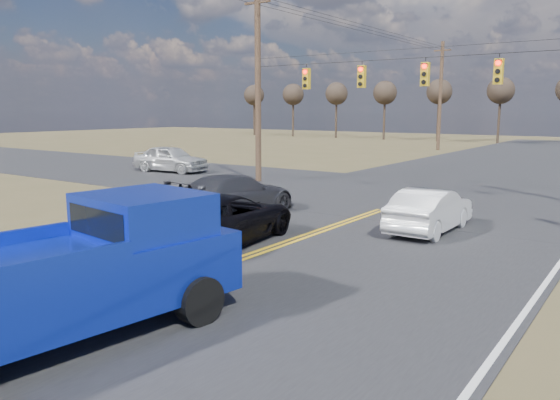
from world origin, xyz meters
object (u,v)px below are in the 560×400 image
Objects in this scene: white_car_queue at (430,210)px; dgrey_car_queue at (235,194)px; black_suv at (224,218)px; pickup_truck at (73,274)px; cross_car_west at (171,159)px.

dgrey_car_queue is (-6.84, -1.36, 0.06)m from white_car_queue.
pickup_truck is at bearing 103.19° from black_suv.
white_car_queue is (1.97, 11.37, -0.44)m from pickup_truck.
cross_car_west is (-12.09, 8.30, 0.08)m from dgrey_car_queue.
dgrey_car_queue is at bearing -130.72° from cross_car_west.
pickup_truck is 7.03m from black_suv.
black_suv is 1.23× the size of white_car_queue.
pickup_truck is 1.25× the size of black_suv.
cross_car_west is at bearing 140.41° from pickup_truck.
cross_car_west is (-14.54, 11.72, 0.11)m from black_suv.
black_suv is at bearing 130.02° from dgrey_car_queue.
dgrey_car_queue is at bearing 123.55° from pickup_truck.
black_suv is at bearing 47.53° from white_car_queue.
dgrey_car_queue is (-4.87, 10.01, -0.38)m from pickup_truck.
white_car_queue is (4.39, 4.78, -0.03)m from black_suv.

